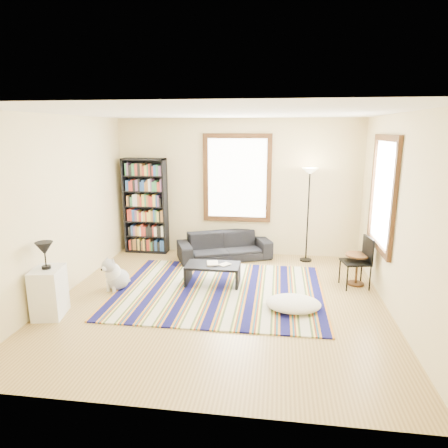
# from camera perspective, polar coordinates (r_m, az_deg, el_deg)

# --- Properties ---
(floor) EXTENTS (5.00, 5.00, 0.10)m
(floor) POSITION_cam_1_polar(r_m,az_deg,el_deg) (6.29, -0.63, -11.32)
(floor) COLOR #AB8D4E
(floor) RESTS_ON ground
(ceiling) EXTENTS (5.00, 5.00, 0.10)m
(ceiling) POSITION_cam_1_polar(r_m,az_deg,el_deg) (5.72, -0.71, 16.13)
(ceiling) COLOR white
(ceiling) RESTS_ON floor
(wall_back) EXTENTS (5.00, 0.10, 2.80)m
(wall_back) POSITION_cam_1_polar(r_m,az_deg,el_deg) (8.33, 1.93, 5.24)
(wall_back) COLOR beige
(wall_back) RESTS_ON floor
(wall_front) EXTENTS (5.00, 0.10, 2.80)m
(wall_front) POSITION_cam_1_polar(r_m,az_deg,el_deg) (3.42, -7.03, -6.81)
(wall_front) COLOR beige
(wall_front) RESTS_ON floor
(wall_left) EXTENTS (0.10, 5.00, 2.80)m
(wall_left) POSITION_cam_1_polar(r_m,az_deg,el_deg) (6.69, -22.82, 2.21)
(wall_left) COLOR beige
(wall_left) RESTS_ON floor
(wall_right) EXTENTS (0.10, 5.00, 2.80)m
(wall_right) POSITION_cam_1_polar(r_m,az_deg,el_deg) (6.02, 24.12, 0.93)
(wall_right) COLOR beige
(wall_right) RESTS_ON floor
(window_back) EXTENTS (1.20, 0.06, 1.60)m
(window_back) POSITION_cam_1_polar(r_m,az_deg,el_deg) (8.22, 1.88, 6.54)
(window_back) COLOR white
(window_back) RESTS_ON wall_back
(window_right) EXTENTS (0.06, 1.20, 1.60)m
(window_right) POSITION_cam_1_polar(r_m,az_deg,el_deg) (6.72, 21.78, 4.07)
(window_right) COLOR white
(window_right) RESTS_ON wall_right
(rug) EXTENTS (3.34, 2.67, 0.02)m
(rug) POSITION_cam_1_polar(r_m,az_deg,el_deg) (6.60, -0.65, -9.49)
(rug) COLOR #0D0D41
(rug) RESTS_ON floor
(sofa) EXTENTS (1.38, 1.99, 0.54)m
(sofa) POSITION_cam_1_polar(r_m,az_deg,el_deg) (8.10, 0.06, -3.16)
(sofa) COLOR black
(sofa) RESTS_ON floor
(bookshelf) EXTENTS (0.90, 0.30, 2.00)m
(bookshelf) POSITION_cam_1_polar(r_m,az_deg,el_deg) (8.58, -11.13, 2.53)
(bookshelf) COLOR black
(bookshelf) RESTS_ON floor
(coffee_table) EXTENTS (1.00, 0.71, 0.36)m
(coffee_table) POSITION_cam_1_polar(r_m,az_deg,el_deg) (6.81, -1.60, -7.22)
(coffee_table) COLOR black
(coffee_table) RESTS_ON floor
(book_a) EXTENTS (0.28, 0.23, 0.02)m
(book_a) POSITION_cam_1_polar(r_m,az_deg,el_deg) (6.76, -2.45, -5.65)
(book_a) COLOR beige
(book_a) RESTS_ON coffee_table
(book_b) EXTENTS (0.24, 0.24, 0.01)m
(book_b) POSITION_cam_1_polar(r_m,az_deg,el_deg) (6.77, -0.29, -5.65)
(book_b) COLOR beige
(book_b) RESTS_ON coffee_table
(floor_cushion) EXTENTS (0.88, 0.70, 0.20)m
(floor_cushion) POSITION_cam_1_polar(r_m,az_deg,el_deg) (6.01, 9.85, -11.14)
(floor_cushion) COLOR white
(floor_cushion) RESTS_ON floor
(floor_lamp) EXTENTS (0.39, 0.39, 1.86)m
(floor_lamp) POSITION_cam_1_polar(r_m,az_deg,el_deg) (7.99, 11.89, 1.19)
(floor_lamp) COLOR black
(floor_lamp) RESTS_ON floor
(side_table) EXTENTS (0.50, 0.50, 0.54)m
(side_table) POSITION_cam_1_polar(r_m,az_deg,el_deg) (7.14, 18.42, -6.17)
(side_table) COLOR #402510
(side_table) RESTS_ON floor
(folding_chair) EXTENTS (0.49, 0.47, 0.86)m
(folding_chair) POSITION_cam_1_polar(r_m,az_deg,el_deg) (6.98, 18.27, -5.22)
(folding_chair) COLOR black
(folding_chair) RESTS_ON floor
(white_cabinet) EXTENTS (0.47, 0.56, 0.70)m
(white_cabinet) POSITION_cam_1_polar(r_m,az_deg,el_deg) (6.18, -23.72, -8.91)
(white_cabinet) COLOR silver
(white_cabinet) RESTS_ON floor
(table_lamp) EXTENTS (0.26, 0.26, 0.38)m
(table_lamp) POSITION_cam_1_polar(r_m,az_deg,el_deg) (6.01, -24.20, -4.12)
(table_lamp) COLOR black
(table_lamp) RESTS_ON white_cabinet
(dog) EXTENTS (0.57, 0.67, 0.56)m
(dog) POSITION_cam_1_polar(r_m,az_deg,el_deg) (6.84, -14.95, -6.73)
(dog) COLOR silver
(dog) RESTS_ON floor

